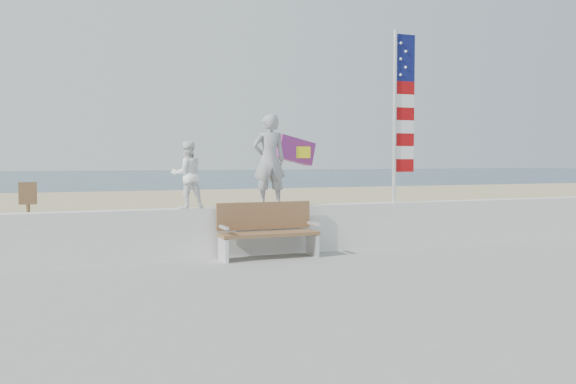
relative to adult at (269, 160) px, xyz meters
name	(u,v)px	position (x,y,z in m)	size (l,w,h in m)	color
ground	(317,282)	(0.10, -2.00, -1.95)	(220.00, 220.00, 0.00)	#283F51
sand	(194,224)	(0.10, 7.00, -1.91)	(90.00, 40.00, 0.08)	tan
boardwalk	(483,344)	(0.10, -6.00, -1.82)	(50.00, 12.40, 0.10)	#989893
seawall	(274,230)	(0.10, 0.00, -1.32)	(30.00, 0.35, 0.90)	silver
adult	(269,160)	(0.00, 0.00, 0.00)	(0.63, 0.41, 1.73)	#949499
child	(187,175)	(-1.56, 0.00, -0.26)	(0.59, 0.46, 1.22)	white
bench	(267,230)	(-0.20, -0.45, -1.26)	(1.80, 0.57, 1.00)	brown
flag	(400,109)	(2.84, 0.00, 1.05)	(0.50, 0.08, 3.50)	white
parafoil_kite	(295,150)	(1.20, 1.65, 0.21)	(1.03, 0.47, 0.69)	red
sign	(28,214)	(-4.24, 1.52, -1.00)	(0.32, 0.07, 1.46)	brown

